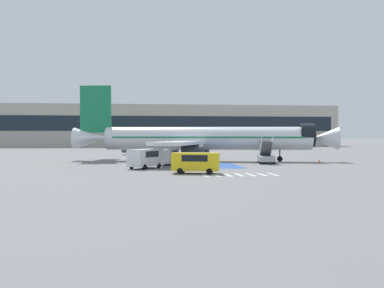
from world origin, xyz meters
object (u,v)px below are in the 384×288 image
service_van_2 (168,156)px  traffic_cone_0 (319,161)px  service_van_0 (196,161)px  airliner (202,139)px  fuel_tanker (145,146)px  boarding_stairs_forward (266,157)px  terminal_building (144,126)px  ground_crew_1 (154,157)px  service_van_1 (145,157)px  ground_crew_0 (130,156)px  baggage_cart (206,162)px

service_van_2 → traffic_cone_0: (21.89, 0.70, -0.99)m
service_van_2 → service_van_0: bearing=-64.2°
airliner → fuel_tanker: airliner is taller
boarding_stairs_forward → terminal_building: (-14.76, 89.84, 5.96)m
service_van_0 → ground_crew_1: service_van_0 is taller
service_van_2 → terminal_building: 91.23m
service_van_0 → ground_crew_1: size_ratio=3.33×
service_van_0 → service_van_2: 13.81m
service_van_2 → traffic_cone_0: service_van_2 is taller
service_van_0 → service_van_1: bearing=49.4°
boarding_stairs_forward → ground_crew_0: boarding_stairs_forward is taller
boarding_stairs_forward → service_van_1: bearing=-144.4°
fuel_tanker → ground_crew_0: bearing=-14.9°
fuel_tanker → service_van_0: fuel_tanker is taller
boarding_stairs_forward → baggage_cart: size_ratio=1.85×
boarding_stairs_forward → terminal_building: terminal_building is taller
airliner → baggage_cart: size_ratio=13.58×
fuel_tanker → service_van_1: bearing=-10.6°
ground_crew_0 → terminal_building: 87.90m
boarding_stairs_forward → fuel_tanker: bearing=131.8°
boarding_stairs_forward → traffic_cone_0: 7.82m
baggage_cart → ground_crew_0: 10.85m
fuel_tanker → service_van_1: fuel_tanker is taller
terminal_building → airliner: bearing=-85.5°
baggage_cart → traffic_cone_0: 16.37m
ground_crew_0 → traffic_cone_0: bearing=49.1°
service_van_2 → baggage_cart: 5.97m
traffic_cone_0 → terminal_building: (-22.53, 90.35, 6.68)m
boarding_stairs_forward → service_van_2: boarding_stairs_forward is taller
service_van_2 → ground_crew_0: size_ratio=3.08×
boarding_stairs_forward → ground_crew_0: size_ratio=3.16×
service_van_2 → fuel_tanker: bearing=112.5°
boarding_stairs_forward → ground_crew_1: boarding_stairs_forward is taller
service_van_0 → ground_crew_1: 18.39m
service_van_1 → traffic_cone_0: (25.18, 6.75, -1.14)m
traffic_cone_0 → ground_crew_1: bearing=171.2°
fuel_tanker → traffic_cone_0: fuel_tanker is taller
ground_crew_0 → ground_crew_1: 3.49m
ground_crew_0 → service_van_2: bearing=21.0°
airliner → terminal_building: (-6.52, 83.51, 3.45)m
service_van_2 → ground_crew_0: (-5.15, 3.46, -0.24)m
boarding_stairs_forward → ground_crew_1: size_ratio=3.45×
airliner → baggage_cart: (-0.32, -5.61, -3.23)m
airliner → ground_crew_1: 8.68m
airliner → service_van_2: size_ratio=7.50×
ground_crew_1 → airliner: bearing=116.4°
ground_crew_1 → terminal_building: 86.92m
service_van_1 → traffic_cone_0: bearing=-125.5°
fuel_tanker → service_van_2: bearing=-4.8°
terminal_building → ground_crew_0: bearing=-92.9°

